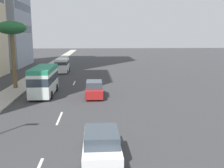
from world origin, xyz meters
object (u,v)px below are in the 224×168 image
van_lead (62,65)px  minibus_fourth (44,80)px  palm_tree (11,30)px  car_third (94,89)px  car_second (101,144)px

van_lead → minibus_fourth: minibus_fourth is taller
van_lead → palm_tree: 15.46m
van_lead → minibus_fourth: 17.29m
car_third → palm_tree: size_ratio=0.54×
car_second → minibus_fourth: size_ratio=0.65×
car_second → van_lead: bearing=10.4°
van_lead → car_third: (-18.64, -5.58, -0.58)m
palm_tree → minibus_fourth: bearing=-129.7°
palm_tree → car_third: bearing=-116.6°
van_lead → car_third: van_lead is taller
van_lead → car_second: (-32.31, -5.95, -0.65)m
van_lead → minibus_fourth: bearing=0.5°
car_third → palm_tree: palm_tree is taller
car_third → minibus_fourth: 5.66m
minibus_fourth → palm_tree: (3.44, 4.14, 5.29)m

